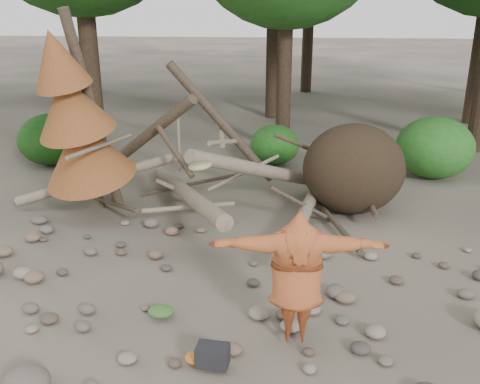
{
  "coord_description": "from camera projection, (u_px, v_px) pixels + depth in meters",
  "views": [
    {
      "loc": [
        1.15,
        -6.91,
        4.48
      ],
      "look_at": [
        0.38,
        1.5,
        1.4
      ],
      "focal_mm": 40.0,
      "sensor_mm": 36.0,
      "label": 1
    }
  ],
  "objects": [
    {
      "name": "ground",
      "position": [
        206.0,
        312.0,
        8.1
      ],
      "size": [
        120.0,
        120.0,
        0.0
      ],
      "primitive_type": "plane",
      "color": "#514C44",
      "rests_on": "ground"
    },
    {
      "name": "deadfall_pile",
      "position": [
        327.0,
        171.0,
        11.57
      ],
      "size": [
        8.55,
        5.24,
        3.3
      ],
      "color": "#332619",
      "rests_on": "ground"
    },
    {
      "name": "dead_conifer",
      "position": [
        76.0,
        122.0,
        10.8
      ],
      "size": [
        2.06,
        2.16,
        4.35
      ],
      "color": "#4C3F30",
      "rests_on": "ground"
    },
    {
      "name": "bush_left",
      "position": [
        51.0,
        139.0,
        15.06
      ],
      "size": [
        1.8,
        1.8,
        1.44
      ],
      "primitive_type": "ellipsoid",
      "color": "#1A4D14",
      "rests_on": "ground"
    },
    {
      "name": "bush_mid",
      "position": [
        275.0,
        145.0,
        15.14
      ],
      "size": [
        1.4,
        1.4,
        1.12
      ],
      "primitive_type": "ellipsoid",
      "color": "#23621C",
      "rests_on": "ground"
    },
    {
      "name": "bush_right",
      "position": [
        435.0,
        147.0,
        13.95
      ],
      "size": [
        2.0,
        2.0,
        1.6
      ],
      "primitive_type": "ellipsoid",
      "color": "#2D7424",
      "rests_on": "ground"
    },
    {
      "name": "frisbee_thrower",
      "position": [
        297.0,
        277.0,
        7.04
      ],
      "size": [
        2.6,
        0.75,
        2.47
      ],
      "color": "#AF5227",
      "rests_on": "ground"
    },
    {
      "name": "backpack",
      "position": [
        213.0,
        359.0,
        6.81
      ],
      "size": [
        0.44,
        0.31,
        0.27
      ],
      "primitive_type": "cube",
      "rotation": [
        0.0,
        0.0,
        -0.1
      ],
      "color": "black",
      "rests_on": "ground"
    },
    {
      "name": "cloth_green",
      "position": [
        161.0,
        314.0,
        7.9
      ],
      "size": [
        0.39,
        0.32,
        0.14
      ],
      "primitive_type": "ellipsoid",
      "color": "#386628",
      "rests_on": "ground"
    },
    {
      "name": "cloth_orange",
      "position": [
        197.0,
        361.0,
        6.9
      ],
      "size": [
        0.33,
        0.27,
        0.12
      ],
      "primitive_type": "ellipsoid",
      "color": "#C16821",
      "rests_on": "ground"
    },
    {
      "name": "boulder_front_left",
      "position": [
        27.0,
        382.0,
        6.36
      ],
      "size": [
        0.57,
        0.51,
        0.34
      ],
      "primitive_type": "ellipsoid",
      "color": "#655D54",
      "rests_on": "ground"
    }
  ]
}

